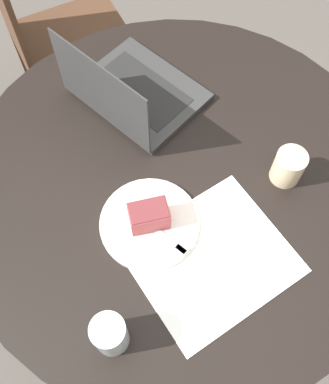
% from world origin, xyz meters
% --- Properties ---
extents(ground_plane, '(12.00, 12.00, 0.00)m').
position_xyz_m(ground_plane, '(0.00, 0.00, 0.00)').
color(ground_plane, '#4C4742').
extents(dining_table, '(1.09, 1.09, 0.74)m').
position_xyz_m(dining_table, '(0.00, 0.00, 0.60)').
color(dining_table, black).
rests_on(dining_table, ground_plane).
extents(chair, '(0.55, 0.55, 0.98)m').
position_xyz_m(chair, '(0.41, -0.75, 0.49)').
color(chair, '#472D1E').
rests_on(chair, ground_plane).
extents(paper_document, '(0.44, 0.42, 0.00)m').
position_xyz_m(paper_document, '(-0.06, 0.22, 0.74)').
color(paper_document, white).
rests_on(paper_document, dining_table).
extents(plate, '(0.23, 0.23, 0.01)m').
position_xyz_m(plate, '(0.08, 0.13, 0.74)').
color(plate, silver).
rests_on(plate, dining_table).
extents(cake_slice, '(0.10, 0.07, 0.06)m').
position_xyz_m(cake_slice, '(0.08, 0.12, 0.78)').
color(cake_slice, '#B74C51').
rests_on(cake_slice, plate).
extents(fork, '(0.14, 0.13, 0.00)m').
position_xyz_m(fork, '(0.05, 0.16, 0.75)').
color(fork, silver).
rests_on(fork, plate).
extents(coffee_glass, '(0.07, 0.07, 0.09)m').
position_xyz_m(coffee_glass, '(-0.26, 0.01, 0.78)').
color(coffee_glass, '#C6AD89').
rests_on(coffee_glass, dining_table).
extents(water_glass, '(0.07, 0.07, 0.11)m').
position_xyz_m(water_glass, '(0.16, 0.38, 0.79)').
color(water_glass, silver).
rests_on(water_glass, dining_table).
extents(laptop, '(0.40, 0.40, 0.22)m').
position_xyz_m(laptop, '(0.11, -0.24, 0.78)').
color(laptop, '#2D2D2D').
rests_on(laptop, dining_table).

